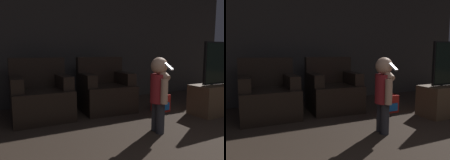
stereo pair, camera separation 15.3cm
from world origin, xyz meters
The scene contains 7 objects.
wall_back centered at (0.00, 4.50, 1.30)m, with size 8.40×0.05×2.60m.
armchair_left centered at (-0.65, 3.66, 0.33)m, with size 0.84×0.78×0.91m.
armchair_right centered at (0.42, 3.66, 0.33)m, with size 0.88×0.83×0.91m.
tv_stand centered at (2.08, 2.63, 0.24)m, with size 1.17×0.42×0.48m.
tv centered at (2.08, 2.63, 0.82)m, with size 0.93×0.04×0.68m.
person_toddler centered at (0.54, 2.39, 0.55)m, with size 0.21×0.36×0.93m.
toy_backpack centered at (1.21, 3.14, 0.14)m, with size 0.27×0.21×0.29m.
Camera 1 is at (-1.19, 0.32, 0.99)m, focal length 35.00 mm.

